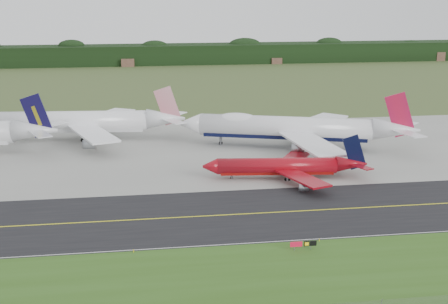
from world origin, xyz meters
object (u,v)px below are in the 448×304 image
jet_red_737 (286,166)px  jet_ba_747 (293,128)px  jet_star_tail (85,122)px  taxiway_sign (303,244)px

jet_red_737 → jet_ba_747: bearing=72.2°
jet_ba_747 → jet_star_tail: bearing=161.6°
jet_red_737 → taxiway_sign: (-7.75, -43.74, -1.93)m
jet_ba_747 → jet_red_737: 31.48m
jet_star_tail → taxiway_sign: size_ratio=12.98×
jet_ba_747 → taxiway_sign: (-17.35, -73.58, -4.91)m
jet_ba_747 → jet_star_tail: (-61.87, 20.56, -0.47)m
jet_red_737 → jet_star_tail: 72.65m
jet_red_737 → taxiway_sign: size_ratio=8.43×
jet_star_tail → jet_red_737: bearing=-44.0°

